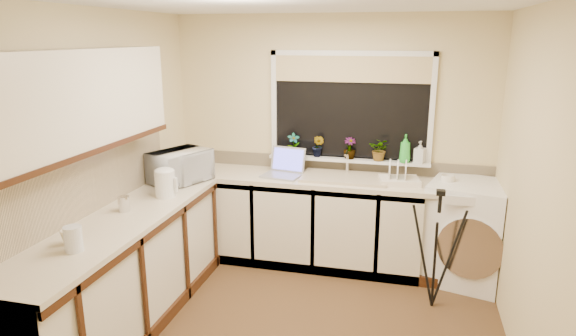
% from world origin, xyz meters
% --- Properties ---
extents(floor, '(3.20, 3.20, 0.00)m').
position_xyz_m(floor, '(0.00, 0.00, 0.00)').
color(floor, '#4F351F').
rests_on(floor, ground).
extents(ceiling, '(3.20, 3.20, 0.00)m').
position_xyz_m(ceiling, '(0.00, 0.00, 2.45)').
color(ceiling, white).
rests_on(ceiling, ground).
extents(wall_back, '(3.20, 0.00, 3.20)m').
position_xyz_m(wall_back, '(0.00, 1.50, 1.23)').
color(wall_back, beige).
rests_on(wall_back, ground).
extents(wall_front, '(3.20, 0.00, 3.20)m').
position_xyz_m(wall_front, '(0.00, -1.50, 1.23)').
color(wall_front, beige).
rests_on(wall_front, ground).
extents(wall_left, '(0.00, 3.00, 3.00)m').
position_xyz_m(wall_left, '(-1.60, 0.00, 1.23)').
color(wall_left, beige).
rests_on(wall_left, ground).
extents(wall_right, '(0.00, 3.00, 3.00)m').
position_xyz_m(wall_right, '(1.60, 0.00, 1.23)').
color(wall_right, beige).
rests_on(wall_right, ground).
extents(base_cabinet_back, '(2.55, 0.60, 0.86)m').
position_xyz_m(base_cabinet_back, '(-0.33, 1.20, 0.43)').
color(base_cabinet_back, silver).
rests_on(base_cabinet_back, floor).
extents(base_cabinet_left, '(0.54, 2.40, 0.86)m').
position_xyz_m(base_cabinet_left, '(-1.30, -0.30, 0.43)').
color(base_cabinet_left, silver).
rests_on(base_cabinet_left, floor).
extents(worktop_back, '(3.20, 0.60, 0.04)m').
position_xyz_m(worktop_back, '(0.00, 1.20, 0.88)').
color(worktop_back, beige).
rests_on(worktop_back, base_cabinet_back).
extents(worktop_left, '(0.60, 2.40, 0.04)m').
position_xyz_m(worktop_left, '(-1.30, -0.30, 0.88)').
color(worktop_left, beige).
rests_on(worktop_left, base_cabinet_left).
extents(upper_cabinet, '(0.28, 1.90, 0.70)m').
position_xyz_m(upper_cabinet, '(-1.44, -0.45, 1.80)').
color(upper_cabinet, silver).
rests_on(upper_cabinet, wall_left).
extents(splashback_left, '(0.02, 2.40, 0.45)m').
position_xyz_m(splashback_left, '(-1.59, -0.30, 1.12)').
color(splashback_left, beige).
rests_on(splashback_left, wall_left).
extents(splashback_back, '(3.20, 0.02, 0.14)m').
position_xyz_m(splashback_back, '(0.00, 1.49, 0.97)').
color(splashback_back, beige).
rests_on(splashback_back, wall_back).
extents(window_glass, '(1.50, 0.02, 1.00)m').
position_xyz_m(window_glass, '(0.20, 1.49, 1.55)').
color(window_glass, black).
rests_on(window_glass, wall_back).
extents(window_blind, '(1.50, 0.02, 0.25)m').
position_xyz_m(window_blind, '(0.20, 1.46, 1.92)').
color(window_blind, tan).
rests_on(window_blind, wall_back).
extents(windowsill, '(1.60, 0.14, 0.03)m').
position_xyz_m(windowsill, '(0.20, 1.43, 1.04)').
color(windowsill, white).
rests_on(windowsill, wall_back).
extents(sink, '(0.82, 0.46, 0.03)m').
position_xyz_m(sink, '(0.20, 1.20, 0.91)').
color(sink, tan).
rests_on(sink, worktop_back).
extents(faucet, '(0.03, 0.03, 0.24)m').
position_xyz_m(faucet, '(0.20, 1.38, 1.02)').
color(faucet, silver).
rests_on(faucet, worktop_back).
extents(washing_machine, '(0.82, 0.80, 0.95)m').
position_xyz_m(washing_machine, '(1.35, 1.17, 0.47)').
color(washing_machine, white).
rests_on(washing_machine, floor).
extents(laptop, '(0.41, 0.39, 0.26)m').
position_xyz_m(laptop, '(-0.40, 1.19, 0.97)').
color(laptop, '#A1A2A9').
rests_on(laptop, worktop_back).
extents(kettle, '(0.17, 0.17, 0.23)m').
position_xyz_m(kettle, '(-1.22, 0.29, 1.01)').
color(kettle, white).
rests_on(kettle, worktop_left).
extents(dish_rack, '(0.40, 0.33, 0.05)m').
position_xyz_m(dish_rack, '(0.72, 1.16, 0.93)').
color(dish_rack, silver).
rests_on(dish_rack, worktop_back).
extents(tripod, '(0.66, 0.66, 1.04)m').
position_xyz_m(tripod, '(1.06, 0.59, 0.52)').
color(tripod, black).
rests_on(tripod, floor).
extents(glass_jug, '(0.11, 0.11, 0.17)m').
position_xyz_m(glass_jug, '(-1.26, -0.88, 0.98)').
color(glass_jug, silver).
rests_on(glass_jug, worktop_left).
extents(steel_jar, '(0.09, 0.09, 0.12)m').
position_xyz_m(steel_jar, '(-1.36, -0.13, 0.96)').
color(steel_jar, silver).
rests_on(steel_jar, worktop_left).
extents(microwave, '(0.55, 0.64, 0.30)m').
position_xyz_m(microwave, '(-1.29, 0.73, 1.05)').
color(microwave, white).
rests_on(microwave, worktop_left).
extents(plant_a, '(0.15, 0.12, 0.24)m').
position_xyz_m(plant_a, '(-0.35, 1.39, 1.17)').
color(plant_a, '#999999').
rests_on(plant_a, windowsill).
extents(plant_b, '(0.15, 0.14, 0.22)m').
position_xyz_m(plant_b, '(-0.10, 1.42, 1.16)').
color(plant_b, '#999999').
rests_on(plant_b, windowsill).
extents(plant_c, '(0.15, 0.15, 0.21)m').
position_xyz_m(plant_c, '(0.21, 1.42, 1.16)').
color(plant_c, '#999999').
rests_on(plant_c, windowsill).
extents(plant_d, '(0.23, 0.21, 0.22)m').
position_xyz_m(plant_d, '(0.51, 1.40, 1.16)').
color(plant_d, '#999999').
rests_on(plant_d, windowsill).
extents(soap_bottle_green, '(0.11, 0.11, 0.27)m').
position_xyz_m(soap_bottle_green, '(0.75, 1.39, 1.19)').
color(soap_bottle_green, green).
rests_on(soap_bottle_green, windowsill).
extents(soap_bottle_clear, '(0.12, 0.12, 0.21)m').
position_xyz_m(soap_bottle_clear, '(0.89, 1.42, 1.16)').
color(soap_bottle_clear, '#999999').
rests_on(soap_bottle_clear, windowsill).
extents(cup_back, '(0.13, 0.13, 0.10)m').
position_xyz_m(cup_back, '(1.15, 1.20, 0.95)').
color(cup_back, white).
rests_on(cup_back, worktop_back).
extents(cup_left, '(0.12, 0.12, 0.10)m').
position_xyz_m(cup_left, '(-1.36, -0.79, 0.95)').
color(cup_left, beige).
rests_on(cup_left, worktop_left).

